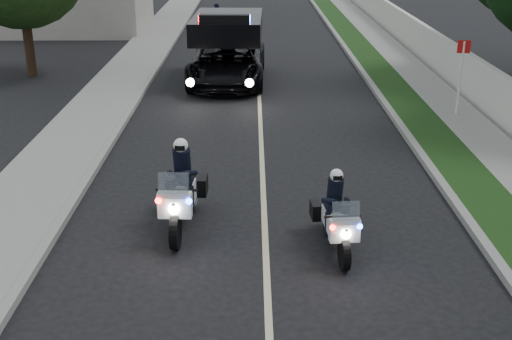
{
  "coord_description": "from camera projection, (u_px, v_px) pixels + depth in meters",
  "views": [
    {
      "loc": [
        -0.25,
        -9.41,
        5.8
      ],
      "look_at": [
        -0.17,
        2.74,
        1.0
      ],
      "focal_mm": 45.23,
      "sensor_mm": 36.0,
      "label": 1
    }
  ],
  "objects": [
    {
      "name": "tree_left_far",
      "position": [
        97.0,
        20.0,
        38.48
      ],
      "size": [
        6.36,
        6.36,
        9.01
      ],
      "primitive_type": null,
      "rotation": [
        0.0,
        0.0,
        0.2
      ],
      "color": "black",
      "rests_on": "ground"
    },
    {
      "name": "curb_left",
      "position": [
        129.0,
        113.0,
        20.14
      ],
      "size": [
        0.2,
        60.0,
        0.15
      ],
      "primitive_type": "cube",
      "color": "gray",
      "rests_on": "ground"
    },
    {
      "name": "sidewalk_left",
      "position": [
        94.0,
        113.0,
        20.13
      ],
      "size": [
        2.0,
        60.0,
        0.16
      ],
      "primitive_type": "cube",
      "color": "gray",
      "rests_on": "ground"
    },
    {
      "name": "curb_right",
      "position": [
        391.0,
        112.0,
        20.18
      ],
      "size": [
        0.2,
        60.0,
        0.15
      ],
      "primitive_type": "cube",
      "color": "gray",
      "rests_on": "ground"
    },
    {
      "name": "police_suv",
      "position": [
        228.0,
        82.0,
        24.13
      ],
      "size": [
        2.87,
        5.9,
        2.83
      ],
      "primitive_type": "imported",
      "rotation": [
        0.0,
        0.0,
        -0.03
      ],
      "color": "black",
      "rests_on": "ground"
    },
    {
      "name": "police_moto_left",
      "position": [
        183.0,
        226.0,
        12.92
      ],
      "size": [
        0.84,
        2.17,
        1.82
      ],
      "primitive_type": null,
      "rotation": [
        0.0,
        0.0,
        -0.04
      ],
      "color": "silver",
      "rests_on": "ground"
    },
    {
      "name": "bicycle",
      "position": [
        217.0,
        38.0,
        32.78
      ],
      "size": [
        0.63,
        1.6,
        0.83
      ],
      "primitive_type": "imported",
      "rotation": [
        0.0,
        0.0,
        0.05
      ],
      "color": "black",
      "rests_on": "ground"
    },
    {
      "name": "cyclist",
      "position": [
        217.0,
        38.0,
        32.78
      ],
      "size": [
        0.58,
        0.4,
        1.55
      ],
      "primitive_type": "imported",
      "rotation": [
        0.0,
        0.0,
        3.09
      ],
      "color": "black",
      "rests_on": "ground"
    },
    {
      "name": "ground",
      "position": [
        267.0,
        284.0,
        10.89
      ],
      "size": [
        120.0,
        120.0,
        0.0
      ],
      "primitive_type": "plane",
      "color": "black",
      "rests_on": "ground"
    },
    {
      "name": "sign_post",
      "position": [
        455.0,
        119.0,
        19.77
      ],
      "size": [
        0.44,
        0.44,
        2.48
      ],
      "primitive_type": null,
      "rotation": [
        0.0,
        0.0,
        -0.13
      ],
      "color": "red",
      "rests_on": "ground"
    },
    {
      "name": "lane_marking",
      "position": [
        260.0,
        115.0,
        20.19
      ],
      "size": [
        0.12,
        50.0,
        0.01
      ],
      "primitive_type": "cube",
      "color": "#BFB78C",
      "rests_on": "ground"
    },
    {
      "name": "property_wall",
      "position": [
        489.0,
        91.0,
        19.95
      ],
      "size": [
        0.22,
        60.0,
        1.5
      ],
      "primitive_type": "cube",
      "color": "beige",
      "rests_on": "ground"
    },
    {
      "name": "grass_verge",
      "position": [
        413.0,
        112.0,
        20.19
      ],
      "size": [
        1.2,
        60.0,
        0.16
      ],
      "primitive_type": "cube",
      "color": "#193814",
      "rests_on": "ground"
    },
    {
      "name": "tree_left_near",
      "position": [
        33.0,
        76.0,
        25.05
      ],
      "size": [
        5.85,
        5.85,
        8.48
      ],
      "primitive_type": null,
      "rotation": [
        0.0,
        0.0,
        -0.16
      ],
      "color": "#1F4216",
      "rests_on": "ground"
    },
    {
      "name": "sidewalk_right",
      "position": [
        454.0,
        112.0,
        20.19
      ],
      "size": [
        1.4,
        60.0,
        0.16
      ],
      "primitive_type": "cube",
      "color": "gray",
      "rests_on": "ground"
    },
    {
      "name": "police_moto_right",
      "position": [
        335.0,
        248.0,
        12.08
      ],
      "size": [
        0.78,
        1.86,
        1.55
      ],
      "primitive_type": null,
      "rotation": [
        0.0,
        0.0,
        0.08
      ],
      "color": "silver",
      "rests_on": "ground"
    }
  ]
}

